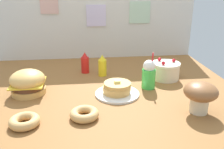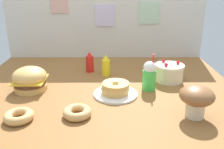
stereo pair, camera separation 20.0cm
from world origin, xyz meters
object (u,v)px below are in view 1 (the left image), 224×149
mushroom_stool (200,94)px  donut_chocolate (84,114)px  donut_pink_glaze (24,121)px  ketchup_bottle (85,63)px  burger (28,82)px  pancake_stack (117,90)px  layer_cake (166,71)px  mustard_bottle (102,66)px  cream_soda_cup (149,74)px

mushroom_stool → donut_chocolate: bearing=179.4°
donut_pink_glaze → mushroom_stool: (1.14, 0.04, 0.10)m
ketchup_bottle → donut_pink_glaze: bearing=-112.7°
ketchup_bottle → donut_pink_glaze: size_ratio=1.08×
burger → mushroom_stool: bearing=-20.0°
donut_pink_glaze → pancake_stack: bearing=31.0°
burger → pancake_stack: bearing=-8.6°
burger → layer_cake: size_ratio=1.06×
pancake_stack → donut_chocolate: bearing=-128.1°
layer_cake → mushroom_stool: mushroom_stool is taller
donut_pink_glaze → donut_chocolate: (0.37, 0.05, 0.00)m
pancake_stack → mustard_bottle: mustard_bottle is taller
pancake_stack → mushroom_stool: 0.62m
ketchup_bottle → donut_chocolate: bearing=-91.1°
pancake_stack → cream_soda_cup: bearing=20.5°
pancake_stack → layer_cake: (0.48, 0.29, 0.04)m
ketchup_bottle → pancake_stack: bearing=-65.9°
mustard_bottle → mushroom_stool: mushroom_stool is taller
cream_soda_cup → donut_chocolate: cream_soda_cup is taller
layer_cake → donut_chocolate: layer_cake is taller
ketchup_bottle → donut_pink_glaze: (-0.38, -0.91, -0.06)m
pancake_stack → layer_cake: size_ratio=1.36×
layer_cake → ketchup_bottle: (-0.72, 0.25, 0.02)m
burger → donut_pink_glaze: 0.49m
donut_pink_glaze → mushroom_stool: bearing=2.0°
layer_cake → mushroom_stool: (0.03, -0.62, 0.05)m
cream_soda_cup → donut_chocolate: (-0.53, -0.43, -0.09)m
pancake_stack → donut_pink_glaze: size_ratio=1.83×
cream_soda_cup → mushroom_stool: bearing=-61.7°
burger → ketchup_bottle: (0.45, 0.43, 0.00)m
cream_soda_cup → donut_chocolate: 0.69m
ketchup_bottle → cream_soda_cup: (0.52, -0.43, 0.03)m
ketchup_bottle → mushroom_stool: size_ratio=0.91×
layer_cake → donut_pink_glaze: (-1.11, -0.66, -0.05)m
mustard_bottle → burger: bearing=-151.6°
cream_soda_cup → donut_pink_glaze: bearing=-152.0°
pancake_stack → donut_pink_glaze: bearing=-149.0°
burger → cream_soda_cup: cream_soda_cup is taller
mustard_bottle → donut_pink_glaze: 0.98m
mushroom_stool → burger: bearing=160.0°
burger → mushroom_stool: (1.20, -0.44, 0.04)m
layer_cake → ketchup_bottle: bearing=161.1°
ketchup_bottle → burger: bearing=-136.1°
burger → donut_chocolate: (0.43, -0.43, -0.06)m
mustard_bottle → pancake_stack: bearing=-79.6°
cream_soda_cup → donut_chocolate: bearing=-141.1°
layer_cake → mushroom_stool: bearing=-87.2°
mustard_bottle → cream_soda_cup: cream_soda_cup is taller
donut_chocolate → ketchup_bottle: bearing=88.9°
ketchup_bottle → mustard_bottle: same height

